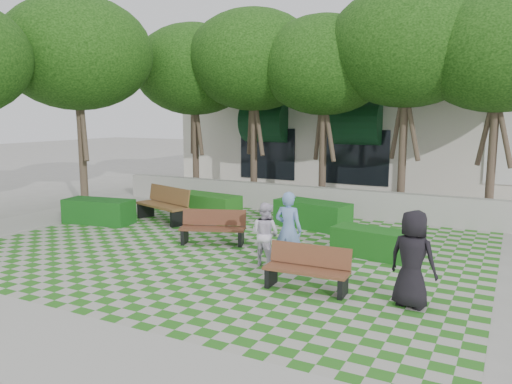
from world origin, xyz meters
The scene contains 17 objects.
ground centered at (0.00, 0.00, 0.00)m, with size 90.00×90.00×0.00m, color gray.
lawn centered at (0.00, 1.00, 0.01)m, with size 12.00×12.00×0.00m, color #2B721E.
sidewalk_south centered at (0.00, -4.70, 0.01)m, with size 16.00×2.00×0.01m, color #9E9B93.
sidewalk_west centered at (-7.20, 1.00, 0.01)m, with size 2.00×12.00×0.01m, color #9E9B93.
retaining_wall centered at (0.00, 6.20, 0.45)m, with size 15.00×0.36×0.90m, color #9E9B93.
bench_east centered at (2.81, -0.81, 0.41)m, with size 1.64×0.61×0.85m.
bench_mid centered at (-0.61, 1.24, 0.42)m, with size 1.75×1.11×0.87m.
bench_west centered at (-3.45, 2.84, 0.52)m, with size 2.15×1.27×1.07m.
hedge_east centered at (3.34, 2.00, 0.33)m, with size 1.88×0.75×0.66m, color #144E15.
hedge_midright centered at (0.96, 4.18, 0.39)m, with size 2.24×0.89×0.78m, color #144D16.
hedge_midleft centered at (-2.54, 3.95, 0.38)m, with size 2.18×0.87×0.76m, color #195316.
hedge_west centered at (-5.03, 1.68, 0.37)m, with size 2.12×0.85×0.74m, color #134716.
person_blue centered at (1.92, 0.30, 0.84)m, with size 0.61×0.40×1.68m, color #6C8DC5.
person_dark centered at (4.72, -0.75, 0.86)m, with size 0.84×0.54×1.71m, color black.
person_white centered at (1.38, 0.25, 0.70)m, with size 0.68×0.53×1.41m, color silver.
tree_row centered at (-1.86, 5.95, 5.18)m, with size 17.70×13.40×7.41m.
building centered at (0.93, 14.08, 2.52)m, with size 18.00×8.92×5.15m.
Camera 1 is at (6.19, -9.32, 3.32)m, focal length 35.00 mm.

